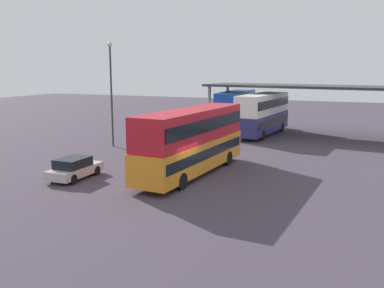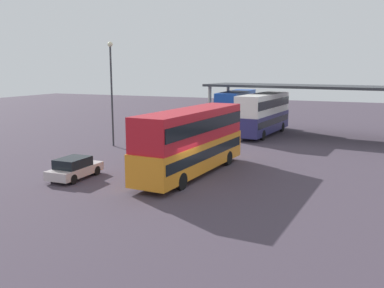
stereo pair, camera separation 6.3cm
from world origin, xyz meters
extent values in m
plane|color=#433946|center=(0.00, 0.00, 0.00)|extent=(140.00, 140.00, 0.00)
cube|color=orange|center=(-0.65, 2.93, 1.29)|extent=(3.25, 11.45, 1.87)
cube|color=red|center=(-0.65, 2.93, 3.23)|extent=(3.16, 11.22, 2.03)
cube|color=black|center=(-0.65, 2.93, 1.51)|extent=(3.25, 11.00, 0.64)
cube|color=black|center=(-0.65, 2.93, 3.34)|extent=(3.25, 11.00, 0.81)
cube|color=black|center=(-0.26, 8.52, 1.57)|extent=(2.10, 0.25, 1.12)
cube|color=orange|center=(-0.26, 8.52, 2.46)|extent=(1.73, 0.20, 0.36)
cylinder|color=black|center=(-1.51, 6.51, 0.50)|extent=(0.35, 1.02, 1.00)
cylinder|color=black|center=(0.71, 6.35, 0.50)|extent=(0.35, 1.02, 1.00)
cylinder|color=black|center=(-2.00, -0.48, 0.50)|extent=(0.35, 1.02, 1.00)
cylinder|color=black|center=(0.22, -0.64, 0.50)|extent=(0.35, 1.02, 1.00)
cube|color=beige|center=(-6.99, -0.96, 0.49)|extent=(1.70, 3.85, 0.55)
cube|color=black|center=(-6.99, -1.15, 1.06)|extent=(1.55, 2.12, 0.58)
cylinder|color=black|center=(-7.76, 0.22, 0.30)|extent=(0.21, 0.60, 0.60)
cylinder|color=black|center=(-6.25, 0.23, 0.30)|extent=(0.21, 0.60, 0.60)
cylinder|color=black|center=(-7.73, -2.16, 0.30)|extent=(0.21, 0.60, 0.60)
cylinder|color=black|center=(-6.23, -2.14, 0.30)|extent=(0.21, 0.60, 0.60)
cube|color=silver|center=(-4.26, 24.27, 1.29)|extent=(3.07, 10.47, 1.88)
cube|color=#1843A6|center=(-4.26, 24.27, 3.24)|extent=(2.98, 10.26, 2.03)
cube|color=black|center=(-4.26, 24.27, 1.51)|extent=(3.08, 10.06, 0.64)
cube|color=black|center=(-4.26, 24.27, 3.34)|extent=(3.08, 10.06, 0.81)
cube|color=black|center=(-4.57, 29.37, 1.57)|extent=(2.07, 0.23, 1.13)
cube|color=orange|center=(-4.57, 29.37, 2.47)|extent=(1.71, 0.19, 0.36)
cylinder|color=black|center=(-5.55, 27.40, 0.50)|extent=(0.34, 1.02, 1.00)
cylinder|color=black|center=(-3.36, 27.53, 0.50)|extent=(0.34, 1.02, 1.00)
cylinder|color=black|center=(-5.15, 21.00, 0.50)|extent=(0.34, 1.02, 1.00)
cylinder|color=black|center=(-2.96, 21.14, 0.50)|extent=(0.34, 1.02, 1.00)
cube|color=navy|center=(-0.32, 20.90, 1.29)|extent=(3.38, 10.56, 1.88)
cube|color=white|center=(-0.32, 20.90, 3.24)|extent=(3.29, 10.35, 2.03)
cube|color=black|center=(-0.32, 20.90, 1.51)|extent=(3.38, 10.15, 0.64)
cube|color=black|center=(-0.32, 20.90, 3.34)|extent=(3.38, 10.15, 0.81)
cube|color=black|center=(0.15, 26.02, 1.57)|extent=(2.08, 0.29, 1.13)
cube|color=orange|center=(0.15, 26.02, 2.47)|extent=(1.71, 0.23, 0.36)
cylinder|color=black|center=(-1.13, 24.21, 0.50)|extent=(0.37, 1.02, 1.00)
cylinder|color=black|center=(1.07, 24.01, 0.50)|extent=(0.37, 1.02, 1.00)
cylinder|color=black|center=(-1.71, 17.80, 0.50)|extent=(0.37, 1.02, 1.00)
cylinder|color=black|center=(0.49, 17.60, 0.50)|extent=(0.37, 1.02, 1.00)
cube|color=#33353A|center=(4.74, 22.35, 5.01)|extent=(23.75, 8.70, 0.25)
cylinder|color=#9E9B93|center=(-5.87, 26.03, 2.44)|extent=(0.36, 0.36, 4.88)
cylinder|color=#9E9B93|center=(-6.46, 21.49, 2.44)|extent=(0.36, 0.36, 4.88)
cylinder|color=#33353A|center=(-11.05, 9.40, 4.36)|extent=(0.16, 0.16, 8.72)
sphere|color=beige|center=(-11.05, 9.40, 8.87)|extent=(0.44, 0.44, 0.44)
camera|label=1|loc=(9.82, -21.68, 6.86)|focal=39.20mm
camera|label=2|loc=(9.87, -21.66, 6.86)|focal=39.20mm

